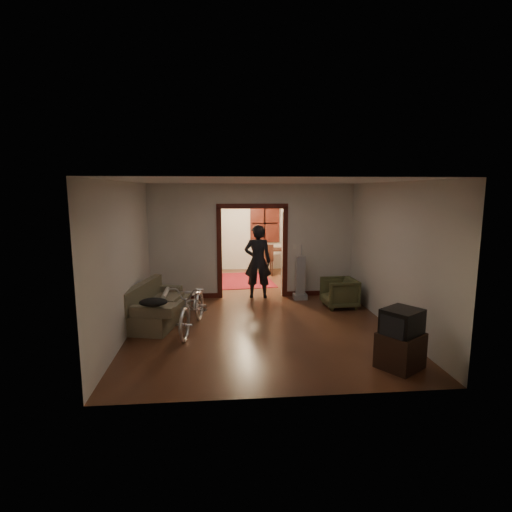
{
  "coord_description": "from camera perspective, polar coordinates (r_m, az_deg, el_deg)",
  "views": [
    {
      "loc": [
        -0.79,
        -8.98,
        2.64
      ],
      "look_at": [
        0.0,
        -0.3,
        1.2
      ],
      "focal_mm": 28.0,
      "sensor_mm": 36.0,
      "label": 1
    }
  ],
  "objects": [
    {
      "name": "ceiling",
      "position": [
        9.02,
        -0.18,
        10.4
      ],
      "size": [
        5.0,
        8.5,
        0.01
      ],
      "primitive_type": "cube",
      "color": "white",
      "rests_on": "floor"
    },
    {
      "name": "globe",
      "position": [
        12.96,
        -7.51,
        6.21
      ],
      "size": [
        0.27,
        0.27,
        0.27
      ],
      "primitive_type": "sphere",
      "color": "#1E5972",
      "rests_on": "locker"
    },
    {
      "name": "far_window",
      "position": [
        13.32,
        1.25,
        4.69
      ],
      "size": [
        0.98,
        0.06,
        1.28
      ],
      "primitive_type": "cube",
      "color": "black",
      "rests_on": "wall_back"
    },
    {
      "name": "tv_stand",
      "position": [
        6.51,
        19.91,
        -12.55
      ],
      "size": [
        0.79,
        0.78,
        0.54
      ],
      "primitive_type": "cube",
      "rotation": [
        0.0,
        0.0,
        0.61
      ],
      "color": "black",
      "rests_on": "floor"
    },
    {
      "name": "door_casing",
      "position": [
        9.89,
        -0.55,
        0.42
      ],
      "size": [
        1.74,
        0.2,
        2.32
      ],
      "primitive_type": "cube",
      "color": "#3B130D",
      "rests_on": "floor"
    },
    {
      "name": "oriental_rug",
      "position": [
        11.84,
        -1.85,
        -3.47
      ],
      "size": [
        1.82,
        2.27,
        0.02
      ],
      "primitive_type": "cube",
      "rotation": [
        0.0,
        0.0,
        0.1
      ],
      "color": "maroon",
      "rests_on": "floor"
    },
    {
      "name": "chandelier",
      "position": [
        11.51,
        -1.27,
        7.94
      ],
      "size": [
        0.24,
        0.24,
        0.24
      ],
      "primitive_type": "sphere",
      "color": "#FFE0A5",
      "rests_on": "ceiling"
    },
    {
      "name": "wall_left",
      "position": [
        9.23,
        -15.83,
        1.3
      ],
      "size": [
        0.02,
        8.5,
        2.8
      ],
      "primitive_type": "cube",
      "color": "beige",
      "rests_on": "floor"
    },
    {
      "name": "rolled_paper",
      "position": [
        8.53,
        -12.8,
        -5.18
      ],
      "size": [
        0.09,
        0.73,
        0.09
      ],
      "primitive_type": "cylinder",
      "rotation": [
        1.57,
        0.0,
        0.0
      ],
      "color": "beige",
      "rests_on": "sofa"
    },
    {
      "name": "desk",
      "position": [
        13.01,
        3.45,
        -0.65
      ],
      "size": [
        1.1,
        0.74,
        0.76
      ],
      "primitive_type": "cube",
      "rotation": [
        0.0,
        0.0,
        -0.17
      ],
      "color": "black",
      "rests_on": "floor"
    },
    {
      "name": "jacket",
      "position": [
        7.35,
        -14.46,
        -6.4
      ],
      "size": [
        0.5,
        0.37,
        0.15
      ],
      "primitive_type": "ellipsoid",
      "color": "black",
      "rests_on": "sofa"
    },
    {
      "name": "sofa",
      "position": [
        8.29,
        -13.73,
        -6.51
      ],
      "size": [
        1.17,
        1.9,
        0.82
      ],
      "primitive_type": "cube",
      "rotation": [
        0.0,
        0.0,
        -0.22
      ],
      "color": "brown",
      "rests_on": "floor"
    },
    {
      "name": "locker",
      "position": [
        13.06,
        -7.41,
        1.63
      ],
      "size": [
        0.93,
        0.56,
        1.79
      ],
      "primitive_type": "cube",
      "rotation": [
        0.0,
        0.0,
        -0.07
      ],
      "color": "#28331F",
      "rests_on": "floor"
    },
    {
      "name": "floor",
      "position": [
        9.4,
        -0.17,
        -6.94
      ],
      "size": [
        5.0,
        8.5,
        0.01
      ],
      "primitive_type": "cube",
      "color": "#3B1E13",
      "rests_on": "ground"
    },
    {
      "name": "crt_tv",
      "position": [
        6.38,
        20.12,
        -9.11
      ],
      "size": [
        0.7,
        0.69,
        0.45
      ],
      "primitive_type": "cube",
      "rotation": [
        0.0,
        0.0,
        0.61
      ],
      "color": "black",
      "rests_on": "tv_stand"
    },
    {
      "name": "person",
      "position": [
        9.82,
        0.25,
        -0.78
      ],
      "size": [
        0.71,
        0.5,
        1.82
      ],
      "primitive_type": "imported",
      "rotation": [
        0.0,
        0.0,
        3.03
      ],
      "color": "black",
      "rests_on": "floor"
    },
    {
      "name": "partition_wall",
      "position": [
        9.84,
        -0.55,
        2.14
      ],
      "size": [
        5.0,
        0.14,
        2.8
      ],
      "primitive_type": "cube",
      "color": "beige",
      "rests_on": "floor"
    },
    {
      "name": "light_switch",
      "position": [
        9.93,
        5.54,
        1.29
      ],
      "size": [
        0.08,
        0.01,
        0.12
      ],
      "primitive_type": "cube",
      "color": "silver",
      "rests_on": "partition_wall"
    },
    {
      "name": "wall_right",
      "position": [
        9.65,
        14.8,
        1.68
      ],
      "size": [
        0.02,
        8.5,
        2.8
      ],
      "primitive_type": "cube",
      "color": "beige",
      "rests_on": "floor"
    },
    {
      "name": "vacuum",
      "position": [
        9.78,
        6.35,
        -3.09
      ],
      "size": [
        0.35,
        0.28,
        1.07
      ],
      "primitive_type": "cube",
      "rotation": [
        0.0,
        0.0,
        0.07
      ],
      "color": "gray",
      "rests_on": "floor"
    },
    {
      "name": "wall_back",
      "position": [
        13.31,
        -1.77,
        4.04
      ],
      "size": [
        5.0,
        0.02,
        2.8
      ],
      "primitive_type": "cube",
      "color": "beige",
      "rests_on": "floor"
    },
    {
      "name": "bicycle",
      "position": [
        7.71,
        -8.99,
        -7.08
      ],
      "size": [
        0.91,
        1.87,
        0.94
      ],
      "primitive_type": "imported",
      "rotation": [
        0.0,
        0.0,
        -0.17
      ],
      "color": "silver",
      "rests_on": "floor"
    },
    {
      "name": "armchair",
      "position": [
        9.31,
        11.81,
        -5.16
      ],
      "size": [
        0.78,
        0.76,
        0.67
      ],
      "primitive_type": "imported",
      "rotation": [
        0.0,
        0.0,
        -1.51
      ],
      "color": "#434627",
      "rests_on": "floor"
    },
    {
      "name": "desk_chair",
      "position": [
        12.47,
        1.35,
        -0.51
      ],
      "size": [
        0.49,
        0.49,
        1.0
      ],
      "primitive_type": "cube",
      "rotation": [
        0.0,
        0.0,
        -0.11
      ],
      "color": "black",
      "rests_on": "floor"
    }
  ]
}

